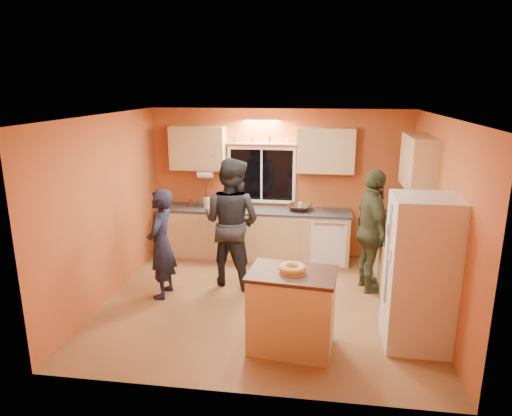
% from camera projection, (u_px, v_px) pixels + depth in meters
% --- Properties ---
extents(ground, '(4.50, 4.50, 0.00)m').
position_uv_depth(ground, '(264.00, 302.00, 6.47)').
color(ground, brown).
rests_on(ground, ground).
extents(room_shell, '(4.54, 4.04, 2.61)m').
position_uv_depth(room_shell, '(277.00, 185.00, 6.43)').
color(room_shell, '#B1532D').
rests_on(room_shell, ground).
extents(back_counter, '(4.23, 0.62, 0.90)m').
position_uv_depth(back_counter, '(277.00, 235.00, 7.98)').
color(back_counter, tan).
rests_on(back_counter, ground).
extents(right_counter, '(0.62, 1.84, 0.90)m').
position_uv_depth(right_counter, '(403.00, 267.00, 6.57)').
color(right_counter, tan).
rests_on(right_counter, ground).
extents(refrigerator, '(0.72, 0.70, 1.80)m').
position_uv_depth(refrigerator, '(420.00, 273.00, 5.22)').
color(refrigerator, silver).
rests_on(refrigerator, ground).
extents(island, '(1.05, 0.77, 0.95)m').
position_uv_depth(island, '(292.00, 310.00, 5.24)').
color(island, tan).
rests_on(island, ground).
extents(bundt_pastry, '(0.31, 0.31, 0.09)m').
position_uv_depth(bundt_pastry, '(293.00, 268.00, 5.10)').
color(bundt_pastry, tan).
rests_on(bundt_pastry, island).
extents(person_left, '(0.39, 0.59, 1.59)m').
position_uv_depth(person_left, '(161.00, 244.00, 6.49)').
color(person_left, black).
rests_on(person_left, ground).
extents(person_center, '(1.15, 1.02, 1.96)m').
position_uv_depth(person_center, '(231.00, 222.00, 6.88)').
color(person_center, black).
rests_on(person_center, ground).
extents(person_right, '(0.67, 1.15, 1.84)m').
position_uv_depth(person_right, '(372.00, 231.00, 6.65)').
color(person_right, '#353B25').
rests_on(person_right, ground).
extents(mixing_bowl, '(0.47, 0.47, 0.10)m').
position_uv_depth(mixing_bowl, '(300.00, 208.00, 7.82)').
color(mixing_bowl, black).
rests_on(mixing_bowl, back_counter).
extents(utensil_crock, '(0.14, 0.14, 0.17)m').
position_uv_depth(utensil_crock, '(207.00, 202.00, 8.01)').
color(utensil_crock, beige).
rests_on(utensil_crock, back_counter).
extents(potted_plant, '(0.33, 0.31, 0.30)m').
position_uv_depth(potted_plant, '(416.00, 246.00, 5.65)').
color(potted_plant, gray).
rests_on(potted_plant, right_counter).
extents(red_box, '(0.19, 0.16, 0.07)m').
position_uv_depth(red_box, '(410.00, 238.00, 6.31)').
color(red_box, maroon).
rests_on(red_box, right_counter).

